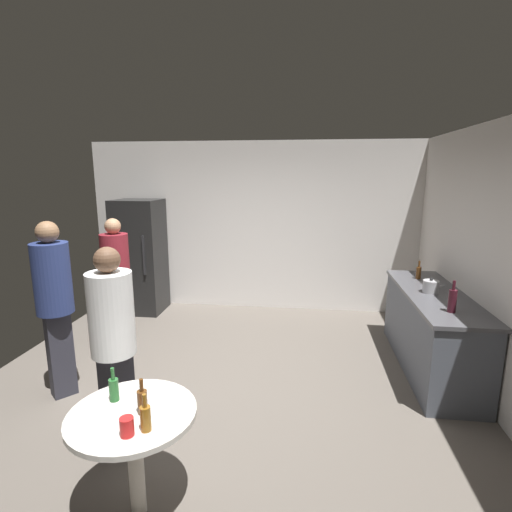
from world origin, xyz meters
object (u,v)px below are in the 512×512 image
at_px(refrigerator, 140,256).
at_px(kettle, 431,287).
at_px(foreground_table, 133,427).
at_px(person_in_navy_shirt, 54,296).
at_px(beer_bottle_brown, 142,401).
at_px(plastic_cup_red, 127,427).
at_px(beer_bottle_on_counter, 419,272).
at_px(person_in_maroon_shirt, 116,273).
at_px(beer_bottle_green, 114,389).
at_px(beer_bottle_amber, 146,417).
at_px(person_in_white_shirt, 113,335).
at_px(wine_bottle_on_counter, 452,300).

distance_m(refrigerator, kettle, 4.26).
relative_size(foreground_table, person_in_navy_shirt, 0.45).
height_order(foreground_table, beer_bottle_brown, beer_bottle_brown).
xyz_separation_m(refrigerator, plastic_cup_red, (1.63, -3.97, -0.11)).
bearing_deg(plastic_cup_red, person_in_navy_shirt, 133.74).
relative_size(refrigerator, beer_bottle_on_counter, 7.83).
relative_size(beer_bottle_on_counter, plastic_cup_red, 2.09).
distance_m(refrigerator, person_in_maroon_shirt, 1.35).
bearing_deg(foreground_table, refrigerator, 112.61).
relative_size(foreground_table, plastic_cup_red, 7.27).
xyz_separation_m(beer_bottle_green, person_in_maroon_shirt, (-1.13, 2.32, 0.15)).
xyz_separation_m(beer_bottle_on_counter, beer_bottle_amber, (-2.31, -3.05, -0.17)).
relative_size(plastic_cup_red, person_in_white_shirt, 0.07).
bearing_deg(refrigerator, wine_bottle_on_counter, -27.44).
bearing_deg(plastic_cup_red, kettle, 46.68).
bearing_deg(beer_bottle_amber, refrigerator, 113.76).
relative_size(beer_bottle_on_counter, beer_bottle_amber, 1.00).
bearing_deg(person_in_navy_shirt, plastic_cup_red, -4.64).
distance_m(kettle, beer_bottle_brown, 3.30).
bearing_deg(plastic_cup_red, beer_bottle_on_counter, 52.41).
distance_m(refrigerator, person_in_white_shirt, 3.37).
relative_size(wine_bottle_on_counter, person_in_white_shirt, 0.19).
bearing_deg(beer_bottle_green, person_in_navy_shirt, 135.50).
relative_size(foreground_table, person_in_maroon_shirt, 0.48).
bearing_deg(beer_bottle_brown, person_in_maroon_shirt, 119.47).
xyz_separation_m(refrigerator, foreground_table, (1.56, -3.76, -0.27)).
bearing_deg(kettle, wine_bottle_on_counter, -89.42).
distance_m(beer_bottle_green, person_in_white_shirt, 0.56).
bearing_deg(person_in_maroon_shirt, wine_bottle_on_counter, 63.07).
bearing_deg(person_in_navy_shirt, person_in_white_shirt, 5.94).
bearing_deg(person_in_white_shirt, person_in_navy_shirt, 166.12).
height_order(beer_bottle_amber, beer_bottle_brown, same).
bearing_deg(plastic_cup_red, beer_bottle_brown, 89.46).
bearing_deg(beer_bottle_green, person_in_maroon_shirt, 115.99).
bearing_deg(beer_bottle_green, refrigerator, 110.93).
distance_m(wine_bottle_on_counter, beer_bottle_on_counter, 1.22).
bearing_deg(wine_bottle_on_counter, beer_bottle_green, -149.09).
relative_size(refrigerator, kettle, 7.38).
bearing_deg(plastic_cup_red, refrigerator, 112.37).
height_order(kettle, beer_bottle_amber, kettle).
height_order(kettle, wine_bottle_on_counter, wine_bottle_on_counter).
height_order(beer_bottle_on_counter, beer_bottle_green, beer_bottle_on_counter).
relative_size(plastic_cup_red, person_in_maroon_shirt, 0.07).
bearing_deg(beer_bottle_on_counter, person_in_navy_shirt, -156.79).
distance_m(beer_bottle_on_counter, foreground_table, 3.82).
height_order(wine_bottle_on_counter, person_in_white_shirt, person_in_white_shirt).
distance_m(beer_bottle_green, person_in_maroon_shirt, 2.59).
xyz_separation_m(beer_bottle_amber, plastic_cup_red, (-0.09, -0.06, -0.03)).
bearing_deg(person_in_navy_shirt, foreground_table, -1.59).
relative_size(wine_bottle_on_counter, beer_bottle_brown, 1.35).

